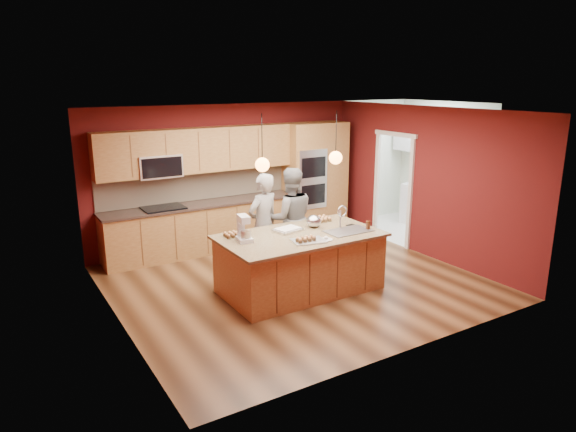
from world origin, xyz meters
TOP-DOWN VIEW (x-y plane):
  - floor at (0.00, 0.00)m, footprint 5.50×5.50m
  - ceiling at (0.00, 0.00)m, footprint 5.50×5.50m
  - wall_back at (0.00, 2.50)m, footprint 5.50×0.00m
  - wall_front at (0.00, -2.50)m, footprint 5.50×0.00m
  - wall_left at (-2.75, 0.00)m, footprint 0.00×5.00m
  - wall_right at (2.75, 0.00)m, footprint 0.00×5.00m
  - cabinet_run at (-0.68, 2.25)m, footprint 3.74×0.64m
  - oven_column at (1.85, 2.19)m, footprint 1.30×0.62m
  - doorway_trim at (2.73, 0.80)m, footprint 0.08×1.11m
  - laundry_room at (4.35, 1.20)m, footprint 2.60×2.70m
  - pendant_left at (-0.74, -0.28)m, footprint 0.20×0.20m
  - pendant_right at (0.52, -0.28)m, footprint 0.20×0.20m
  - island at (-0.09, -0.28)m, footprint 2.42×1.36m
  - person_left at (-0.23, 0.65)m, footprint 0.70×0.55m
  - person_right at (0.29, 0.65)m, footprint 1.01×0.90m
  - stand_mixer at (-0.97, -0.13)m, footprint 0.24×0.30m
  - sheet_cake at (-0.17, -0.03)m, footprint 0.46×0.37m
  - cooling_rack at (-0.19, -0.63)m, footprint 0.53×0.42m
  - mixing_bowl at (0.29, -0.06)m, footprint 0.24×0.24m
  - plate at (0.06, -0.71)m, footprint 0.19×0.19m
  - tumbler at (0.94, -0.60)m, footprint 0.07×0.07m
  - phone at (0.84, -0.29)m, footprint 0.14×0.08m
  - cupcakes_left at (-1.04, 0.15)m, footprint 0.22×0.22m
  - cupcakes_rack at (-0.25, -0.65)m, footprint 0.30×0.15m
  - cupcakes_right at (0.62, 0.17)m, footprint 0.25×0.25m
  - washer at (4.19, 0.81)m, footprint 0.72×0.73m
  - dryer at (4.23, 1.58)m, footprint 0.70×0.71m

SIDE VIEW (x-z plane):
  - floor at x=0.00m, z-range 0.00..0.00m
  - dryer at x=4.23m, z-range 0.00..0.89m
  - island at x=-0.09m, z-range -0.18..1.09m
  - washer at x=4.19m, z-range 0.00..0.95m
  - person_left at x=-0.23m, z-range 0.00..1.69m
  - person_right at x=0.29m, z-range 0.00..1.73m
  - phone at x=0.84m, z-range 0.89..0.90m
  - plate at x=0.06m, z-range 0.89..0.91m
  - cooling_rack at x=-0.19m, z-range 0.89..0.91m
  - sheet_cake at x=-0.17m, z-range 0.89..0.94m
  - cupcakes_left at x=-1.04m, z-range 0.89..0.96m
  - cupcakes_right at x=0.62m, z-range 0.89..0.97m
  - cupcakes_rack at x=-0.25m, z-range 0.91..0.98m
  - tumbler at x=0.94m, z-range 0.89..1.03m
  - cabinet_run at x=-0.68m, z-range -0.17..2.13m
  - mixing_bowl at x=0.29m, z-range 0.89..1.09m
  - doorway_trim at x=2.73m, z-range -0.05..2.15m
  - stand_mixer at x=-0.97m, z-range 0.87..1.25m
  - oven_column at x=1.85m, z-range 0.00..2.30m
  - wall_back at x=0.00m, z-range -1.40..4.10m
  - wall_front at x=0.00m, z-range -1.40..4.10m
  - wall_left at x=-2.75m, z-range -1.15..3.85m
  - wall_right at x=2.75m, z-range -1.15..3.85m
  - laundry_room at x=4.35m, z-range 0.60..3.30m
  - pendant_left at x=-0.74m, z-range 1.60..2.40m
  - pendant_right at x=0.52m, z-range 1.60..2.40m
  - ceiling at x=0.00m, z-range 2.70..2.70m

